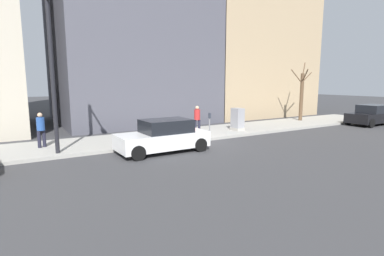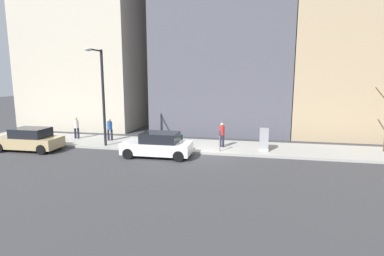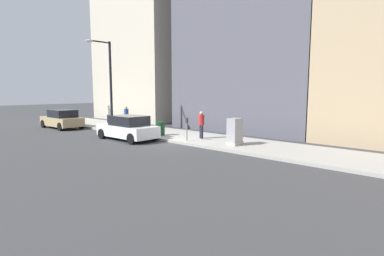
{
  "view_description": "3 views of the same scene",
  "coord_description": "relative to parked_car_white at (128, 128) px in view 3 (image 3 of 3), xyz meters",
  "views": [
    {
      "loc": [
        -13.47,
        8.53,
        3.25
      ],
      "look_at": [
        -0.43,
        0.67,
        0.89
      ],
      "focal_mm": 28.0,
      "sensor_mm": 36.0,
      "label": 1
    },
    {
      "loc": [
        -18.15,
        -3.1,
        4.81
      ],
      "look_at": [
        -0.41,
        0.61,
        1.76
      ],
      "focal_mm": 28.0,
      "sensor_mm": 36.0,
      "label": 2
    },
    {
      "loc": [
        -11.87,
        -12.9,
        3.01
      ],
      "look_at": [
        0.97,
        -0.96,
        0.85
      ],
      "focal_mm": 28.0,
      "sensor_mm": 36.0,
      "label": 3
    }
  ],
  "objects": [
    {
      "name": "pedestrian_near_meter",
      "position": [
        2.82,
        -3.62,
        0.35
      ],
      "size": [
        0.36,
        0.36,
        1.66
      ],
      "rotation": [
        0.0,
        0.0,
        4.16
      ],
      "color": "#1E1E2D",
      "rests_on": "sidewalk"
    },
    {
      "name": "parked_car_tan",
      "position": [
        -0.22,
        8.88,
        0.0
      ],
      "size": [
        2.0,
        4.24,
        1.52
      ],
      "rotation": [
        0.0,
        0.0,
        0.02
      ],
      "color": "tan",
      "rests_on": "ground"
    },
    {
      "name": "utility_box",
      "position": [
        2.37,
        -6.38,
        0.11
      ],
      "size": [
        0.83,
        0.61,
        1.43
      ],
      "color": "#A8A399",
      "rests_on": "sidewalk"
    },
    {
      "name": "parked_car_white",
      "position": [
        0.0,
        0.0,
        0.0
      ],
      "size": [
        1.97,
        4.23,
        1.52
      ],
      "rotation": [
        0.0,
        0.0,
        0.01
      ],
      "color": "white",
      "rests_on": "ground"
    },
    {
      "name": "ground_plane",
      "position": [
        1.07,
        -2.61,
        -0.74
      ],
      "size": [
        120.0,
        120.0,
        0.0
      ],
      "primitive_type": "plane",
      "color": "#38383A"
    },
    {
      "name": "pedestrian_far_corner",
      "position": [
        3.41,
        7.71,
        0.35
      ],
      "size": [
        0.36,
        0.4,
        1.66
      ],
      "rotation": [
        0.0,
        0.0,
        1.71
      ],
      "color": "#1E1E2D",
      "rests_on": "sidewalk"
    },
    {
      "name": "pedestrian_midblock",
      "position": [
        3.26,
        4.84,
        0.35
      ],
      "size": [
        0.36,
        0.38,
        1.66
      ],
      "rotation": [
        0.0,
        0.0,
        5.12
      ],
      "color": "#1E1E2D",
      "rests_on": "sidewalk"
    },
    {
      "name": "sidewalk",
      "position": [
        3.07,
        -2.61,
        -0.66
      ],
      "size": [
        4.0,
        36.0,
        0.15
      ],
      "primitive_type": "cube",
      "color": "#9E9B93",
      "rests_on": "ground"
    },
    {
      "name": "streetlamp",
      "position": [
        1.35,
        4.36,
        3.28
      ],
      "size": [
        1.97,
        0.32,
        6.5
      ],
      "color": "black",
      "rests_on": "sidewalk"
    },
    {
      "name": "parking_meter",
      "position": [
        1.52,
        -3.64,
        0.24
      ],
      "size": [
        0.14,
        0.1,
        1.35
      ],
      "color": "slate",
      "rests_on": "sidewalk"
    },
    {
      "name": "trash_bin",
      "position": [
        1.97,
        -0.81,
        -0.14
      ],
      "size": [
        0.56,
        0.56,
        0.9
      ],
      "primitive_type": "cylinder",
      "color": "#14381E",
      "rests_on": "sidewalk"
    }
  ]
}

